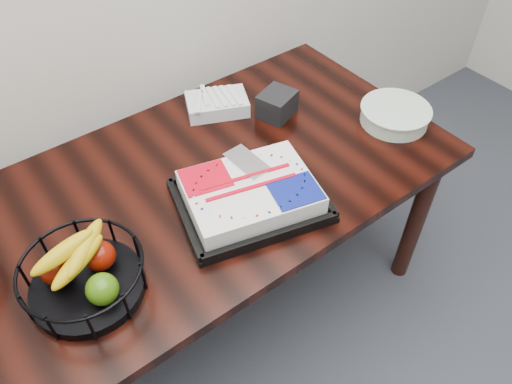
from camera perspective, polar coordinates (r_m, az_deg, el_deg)
table at (r=1.69m, az=-7.53°, el=-1.46°), size 1.80×0.90×0.75m
cake_tray at (r=1.53m, az=-0.69°, el=-0.34°), size 0.52×0.45×0.09m
fruit_basket at (r=1.38m, az=-19.15°, el=-8.90°), size 0.32×0.32×0.17m
plate_stack at (r=1.91m, az=15.58°, el=8.49°), size 0.26×0.26×0.06m
fork_bag at (r=1.90m, az=-4.48°, el=10.04°), size 0.26×0.23×0.06m
napkin_box at (r=1.87m, az=2.40°, el=9.99°), size 0.16×0.15×0.09m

